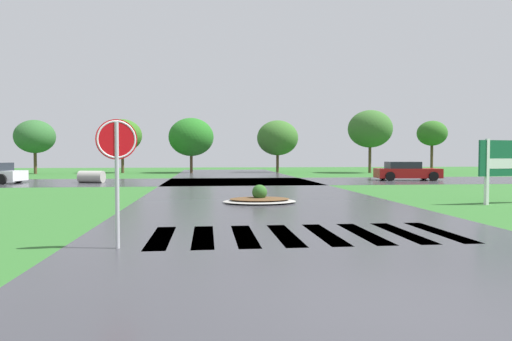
{
  "coord_description": "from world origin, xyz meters",
  "views": [
    {
      "loc": [
        -2.15,
        -4.52,
        1.77
      ],
      "look_at": [
        -0.61,
        9.56,
        1.28
      ],
      "focal_mm": 31.28,
      "sensor_mm": 36.0,
      "label": 1
    }
  ],
  "objects_px": {
    "car_silver_hatch": "(406,171)",
    "drainage_pipe_stack": "(91,177)",
    "median_island": "(260,199)",
    "stop_sign": "(117,153)"
  },
  "relations": [
    {
      "from": "stop_sign",
      "to": "median_island",
      "type": "distance_m",
      "value": 8.7
    },
    {
      "from": "median_island",
      "to": "car_silver_hatch",
      "type": "height_order",
      "value": "car_silver_hatch"
    },
    {
      "from": "median_island",
      "to": "car_silver_hatch",
      "type": "xyz_separation_m",
      "value": [
        12.07,
        13.73,
        0.48
      ]
    },
    {
      "from": "car_silver_hatch",
      "to": "drainage_pipe_stack",
      "type": "bearing_deg",
      "value": -172.06
    },
    {
      "from": "median_island",
      "to": "car_silver_hatch",
      "type": "bearing_deg",
      "value": 48.69
    },
    {
      "from": "median_island",
      "to": "car_silver_hatch",
      "type": "distance_m",
      "value": 18.28
    },
    {
      "from": "stop_sign",
      "to": "drainage_pipe_stack",
      "type": "relative_size",
      "value": 1.42
    },
    {
      "from": "car_silver_hatch",
      "to": "stop_sign",
      "type": "bearing_deg",
      "value": -120.15
    },
    {
      "from": "median_island",
      "to": "drainage_pipe_stack",
      "type": "distance_m",
      "value": 15.99
    },
    {
      "from": "car_silver_hatch",
      "to": "drainage_pipe_stack",
      "type": "distance_m",
      "value": 21.37
    }
  ]
}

